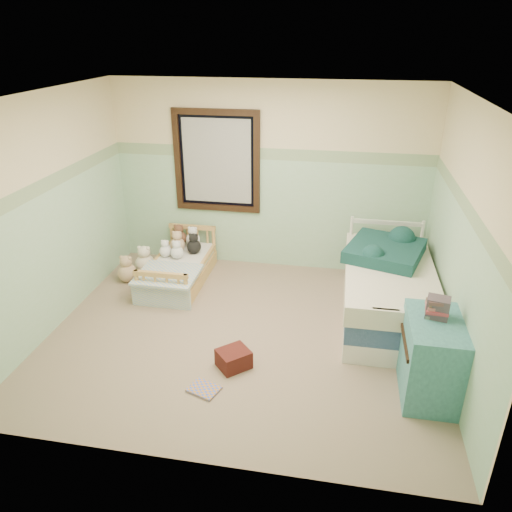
% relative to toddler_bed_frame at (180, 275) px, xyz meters
% --- Properties ---
extents(floor, '(4.20, 3.60, 0.02)m').
position_rel_toddler_bed_frame_xyz_m(floor, '(1.07, -1.05, -0.10)').
color(floor, '#806C5B').
rests_on(floor, ground).
extents(ceiling, '(4.20, 3.60, 0.02)m').
position_rel_toddler_bed_frame_xyz_m(ceiling, '(1.07, -1.05, 2.42)').
color(ceiling, white).
rests_on(ceiling, wall_back).
extents(wall_back, '(4.20, 0.04, 2.50)m').
position_rel_toddler_bed_frame_xyz_m(wall_back, '(1.07, 0.75, 1.16)').
color(wall_back, beige).
rests_on(wall_back, floor).
extents(wall_front, '(4.20, 0.04, 2.50)m').
position_rel_toddler_bed_frame_xyz_m(wall_front, '(1.07, -2.85, 1.16)').
color(wall_front, beige).
rests_on(wall_front, floor).
extents(wall_left, '(0.04, 3.60, 2.50)m').
position_rel_toddler_bed_frame_xyz_m(wall_left, '(-1.03, -1.05, 1.16)').
color(wall_left, beige).
rests_on(wall_left, floor).
extents(wall_right, '(0.04, 3.60, 2.50)m').
position_rel_toddler_bed_frame_xyz_m(wall_right, '(3.17, -1.05, 1.16)').
color(wall_right, beige).
rests_on(wall_right, floor).
extents(wainscot_mint, '(4.20, 0.01, 1.50)m').
position_rel_toddler_bed_frame_xyz_m(wainscot_mint, '(1.07, 0.74, 0.66)').
color(wainscot_mint, '#91BD92').
rests_on(wainscot_mint, floor).
extents(border_strip, '(4.20, 0.01, 0.15)m').
position_rel_toddler_bed_frame_xyz_m(border_strip, '(1.07, 0.74, 1.49)').
color(border_strip, '#447E4C').
rests_on(border_strip, wall_back).
extents(window_frame, '(1.16, 0.06, 1.36)m').
position_rel_toddler_bed_frame_xyz_m(window_frame, '(0.37, 0.71, 1.36)').
color(window_frame, black).
rests_on(window_frame, wall_back).
extents(window_blinds, '(0.92, 0.01, 1.12)m').
position_rel_toddler_bed_frame_xyz_m(window_blinds, '(0.37, 0.72, 1.36)').
color(window_blinds, '#B6B5AE').
rests_on(window_blinds, window_frame).
extents(toddler_bed_frame, '(0.67, 1.35, 0.17)m').
position_rel_toddler_bed_frame_xyz_m(toddler_bed_frame, '(0.00, 0.00, 0.00)').
color(toddler_bed_frame, '#B28043').
rests_on(toddler_bed_frame, floor).
extents(toddler_mattress, '(0.62, 1.29, 0.12)m').
position_rel_toddler_bed_frame_xyz_m(toddler_mattress, '(0.00, 0.00, 0.15)').
color(toddler_mattress, silver).
rests_on(toddler_mattress, toddler_bed_frame).
extents(patchwork_quilt, '(0.73, 0.67, 0.03)m').
position_rel_toddler_bed_frame_xyz_m(patchwork_quilt, '(0.00, -0.42, 0.22)').
color(patchwork_quilt, '#729DDE').
rests_on(patchwork_quilt, toddler_mattress).
extents(plush_bed_brown, '(0.21, 0.21, 0.21)m').
position_rel_toddler_bed_frame_xyz_m(plush_bed_brown, '(-0.15, 0.50, 0.31)').
color(plush_bed_brown, brown).
rests_on(plush_bed_brown, toddler_mattress).
extents(plush_bed_white, '(0.20, 0.20, 0.20)m').
position_rel_toddler_bed_frame_xyz_m(plush_bed_white, '(0.05, 0.50, 0.30)').
color(plush_bed_white, white).
rests_on(plush_bed_white, toddler_mattress).
extents(plush_bed_tan, '(0.20, 0.20, 0.20)m').
position_rel_toddler_bed_frame_xyz_m(plush_bed_tan, '(-0.10, 0.28, 0.31)').
color(plush_bed_tan, tan).
rests_on(plush_bed_tan, toddler_mattress).
extents(plush_bed_dark, '(0.19, 0.19, 0.19)m').
position_rel_toddler_bed_frame_xyz_m(plush_bed_dark, '(0.13, 0.28, 0.30)').
color(plush_bed_dark, black).
rests_on(plush_bed_dark, toddler_mattress).
extents(plush_floor_cream, '(0.27, 0.27, 0.27)m').
position_rel_toddler_bed_frame_xyz_m(plush_floor_cream, '(-0.54, 0.15, 0.05)').
color(plush_floor_cream, '#F3E9CE').
rests_on(plush_floor_cream, floor).
extents(plush_floor_tan, '(0.25, 0.25, 0.25)m').
position_rel_toddler_bed_frame_xyz_m(plush_floor_tan, '(-0.68, -0.12, 0.04)').
color(plush_floor_tan, tan).
rests_on(plush_floor_tan, floor).
extents(twin_bed_frame, '(0.93, 1.85, 0.22)m').
position_rel_toddler_bed_frame_xyz_m(twin_bed_frame, '(2.62, -0.47, 0.02)').
color(twin_bed_frame, silver).
rests_on(twin_bed_frame, floor).
extents(twin_boxspring, '(0.93, 1.85, 0.22)m').
position_rel_toddler_bed_frame_xyz_m(twin_boxspring, '(2.62, -0.47, 0.24)').
color(twin_boxspring, navy).
rests_on(twin_boxspring, twin_bed_frame).
extents(twin_mattress, '(0.96, 1.89, 0.22)m').
position_rel_toddler_bed_frame_xyz_m(twin_mattress, '(2.62, -0.47, 0.46)').
color(twin_mattress, silver).
rests_on(twin_mattress, twin_boxspring).
extents(teal_blanket, '(1.00, 1.03, 0.14)m').
position_rel_toddler_bed_frame_xyz_m(teal_blanket, '(2.57, -0.17, 0.64)').
color(teal_blanket, '#0F2E2C').
rests_on(teal_blanket, twin_mattress).
extents(dresser, '(0.47, 0.76, 0.76)m').
position_rel_toddler_bed_frame_xyz_m(dresser, '(2.92, -1.68, 0.29)').
color(dresser, '#326972').
rests_on(dresser, floor).
extents(book_stack, '(0.22, 0.18, 0.19)m').
position_rel_toddler_bed_frame_xyz_m(book_stack, '(2.92, -1.60, 0.77)').
color(book_stack, brown).
rests_on(book_stack, dresser).
extents(red_pillow, '(0.39, 0.39, 0.19)m').
position_rel_toddler_bed_frame_xyz_m(red_pillow, '(1.10, -1.64, 0.01)').
color(red_pillow, maroon).
rests_on(red_pillow, floor).
extents(floor_book, '(0.33, 0.29, 0.03)m').
position_rel_toddler_bed_frame_xyz_m(floor_book, '(0.91, -2.04, -0.07)').
color(floor_book, orange).
rests_on(floor_book, floor).
extents(extra_plush_0, '(0.17, 0.17, 0.17)m').
position_rel_toddler_bed_frame_xyz_m(extra_plush_0, '(-0.04, 0.08, 0.29)').
color(extra_plush_0, white).
rests_on(extra_plush_0, toddler_mattress).
extents(extra_plush_1, '(0.16, 0.16, 0.16)m').
position_rel_toddler_bed_frame_xyz_m(extra_plush_1, '(-0.21, 0.11, 0.29)').
color(extra_plush_1, white).
rests_on(extra_plush_1, toddler_mattress).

